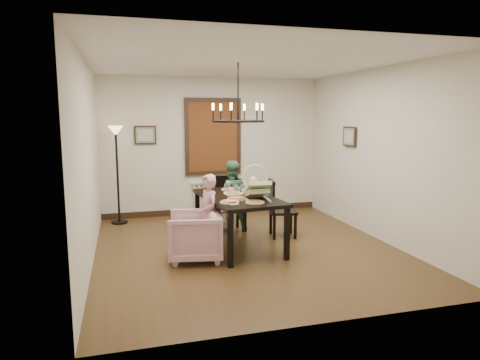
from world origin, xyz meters
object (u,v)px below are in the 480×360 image
elderly_woman (208,222)px  seated_man (231,202)px  chair_right (283,208)px  armchair (195,236)px  drinking_glass (236,189)px  baby_bouncer (256,188)px  dining_table (238,202)px  chair_far (226,201)px  floor_lamp (118,176)px

elderly_woman → seated_man: size_ratio=0.95×
chair_right → elderly_woman: (-1.39, -0.58, 0.01)m
armchair → drinking_glass: drinking_glass is taller
baby_bouncer → drinking_glass: baby_bouncer is taller
baby_bouncer → armchair: bearing=-174.9°
dining_table → seated_man: (0.13, 0.97, -0.20)m
dining_table → seated_man: 1.00m
seated_man → chair_far: bearing=-83.6°
drinking_glass → dining_table: bearing=-93.7°
seated_man → drinking_glass: bearing=84.6°
floor_lamp → armchair: bearing=-66.6°
baby_bouncer → dining_table: bearing=118.8°
chair_far → floor_lamp: 2.10m
dining_table → baby_bouncer: bearing=-70.2°
armchair → elderly_woman: (0.22, 0.18, 0.15)m
baby_bouncer → seated_man: bearing=94.6°
chair_far → armchair: 1.88m
elderly_woman → seated_man: seated_man is taller
seated_man → drinking_glass: size_ratio=6.93×
dining_table → elderly_woman: (-0.51, -0.22, -0.23)m
baby_bouncer → chair_far: bearing=94.9°
chair_right → floor_lamp: floor_lamp is taller
seated_man → floor_lamp: bearing=-25.7°
dining_table → drinking_glass: drinking_glass is taller
chair_far → seated_man: 0.31m
elderly_woman → seated_man: (0.65, 1.19, 0.02)m
armchair → seated_man: size_ratio=0.73×
baby_bouncer → floor_lamp: bearing=132.2°
baby_bouncer → drinking_glass: 0.58m
chair_right → dining_table: bearing=122.6°
chair_far → chair_right: 1.19m
chair_right → drinking_glass: 0.97m
elderly_woman → seated_man: 1.35m
armchair → floor_lamp: bearing=-146.6°
armchair → elderly_woman: 0.32m
seated_man → dining_table: bearing=85.6°
dining_table → armchair: (-0.74, -0.39, -0.38)m
baby_bouncer → elderly_woman: bearing=171.3°
dining_table → chair_right: chair_right is taller
dining_table → chair_far: size_ratio=1.96×
chair_right → baby_bouncer: bearing=145.6°
dining_table → chair_far: 1.31m
armchair → baby_bouncer: 1.12m
armchair → drinking_glass: (0.75, 0.59, 0.54)m
armchair → drinking_glass: bearing=138.0°
chair_right → floor_lamp: 3.18m
armchair → floor_lamp: size_ratio=0.42×
drinking_glass → baby_bouncer: bearing=-73.8°
chair_right → baby_bouncer: 1.13m
dining_table → drinking_glass: 0.25m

